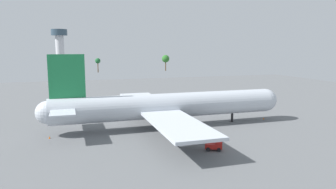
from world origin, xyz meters
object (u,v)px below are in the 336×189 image
at_px(pushback_tractor, 122,107).
at_px(catering_truck, 214,146).
at_px(control_tower, 60,48).
at_px(safety_cone_tail, 50,137).
at_px(safety_cone_nose, 264,118).
at_px(maintenance_van, 173,106).
at_px(cargo_airplane, 167,106).

bearing_deg(pushback_tractor, catering_truck, -76.78).
bearing_deg(control_tower, safety_cone_tail, -89.95).
distance_m(safety_cone_nose, safety_cone_tail, 61.74).
distance_m(pushback_tractor, control_tower, 140.85).
height_order(catering_truck, safety_cone_nose, catering_truck).
bearing_deg(maintenance_van, safety_cone_nose, -46.93).
distance_m(cargo_airplane, pushback_tractor, 28.99).
distance_m(cargo_airplane, catering_truck, 23.03).
bearing_deg(safety_cone_nose, cargo_airplane, 179.97).
height_order(maintenance_van, safety_cone_tail, maintenance_van).
height_order(pushback_tractor, control_tower, control_tower).
distance_m(safety_cone_nose, control_tower, 177.47).
relative_size(cargo_airplane, control_tower, 1.96).
relative_size(safety_cone_nose, safety_cone_tail, 1.05).
bearing_deg(safety_cone_tail, cargo_airplane, 3.94).
distance_m(maintenance_van, catering_truck, 45.69).
distance_m(pushback_tractor, safety_cone_nose, 47.79).
height_order(safety_cone_tail, control_tower, control_tower).
xyz_separation_m(pushback_tractor, safety_cone_tail, (-22.62, -29.57, -0.91)).
bearing_deg(pushback_tractor, control_tower, 99.40).
bearing_deg(pushback_tractor, safety_cone_nose, -35.11).
relative_size(maintenance_van, safety_cone_tail, 8.52).
bearing_deg(cargo_airplane, safety_cone_nose, -0.03).
distance_m(maintenance_van, pushback_tractor, 18.01).
bearing_deg(cargo_airplane, safety_cone_tail, -176.06).
relative_size(catering_truck, safety_cone_nose, 6.31).
height_order(cargo_airplane, safety_cone_tail, cargo_airplane).
bearing_deg(cargo_airplane, pushback_tractor, 106.27).
height_order(pushback_tractor, safety_cone_tail, pushback_tractor).
height_order(cargo_airplane, catering_truck, cargo_airplane).
bearing_deg(control_tower, pushback_tractor, -80.60).
distance_m(cargo_airplane, safety_cone_nose, 31.57).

